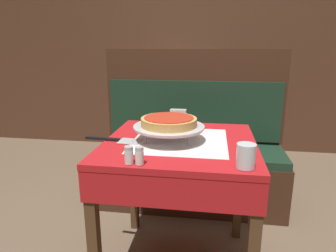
{
  "coord_description": "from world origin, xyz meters",
  "views": [
    {
      "loc": [
        0.16,
        -1.47,
        1.25
      ],
      "look_at": [
        -0.06,
        -0.05,
        0.86
      ],
      "focal_mm": 32.0,
      "sensor_mm": 36.0,
      "label": 1
    }
  ],
  "objects_px": {
    "pizza_pan_stand": "(169,128)",
    "napkin_holder": "(178,117)",
    "dining_table_front": "(180,160)",
    "booth_bench": "(191,160)",
    "pizza_server": "(115,140)",
    "water_glass_near": "(246,156)",
    "salt_shaker": "(129,155)",
    "dining_table_rear": "(178,102)",
    "pepper_shaker": "(139,156)",
    "condiment_caddy": "(175,88)",
    "deep_dish_pizza": "(169,121)"
  },
  "relations": [
    {
      "from": "booth_bench",
      "to": "dining_table_rear",
      "type": "bearing_deg",
      "value": 103.44
    },
    {
      "from": "booth_bench",
      "to": "condiment_caddy",
      "type": "xyz_separation_m",
      "value": [
        -0.24,
        0.88,
        0.47
      ]
    },
    {
      "from": "pizza_server",
      "to": "dining_table_rear",
      "type": "bearing_deg",
      "value": 86.09
    },
    {
      "from": "water_glass_near",
      "to": "dining_table_rear",
      "type": "bearing_deg",
      "value": 104.09
    },
    {
      "from": "pizza_server",
      "to": "condiment_caddy",
      "type": "bearing_deg",
      "value": 86.81
    },
    {
      "from": "dining_table_front",
      "to": "booth_bench",
      "type": "bearing_deg",
      "value": 89.47
    },
    {
      "from": "dining_table_front",
      "to": "condiment_caddy",
      "type": "relative_size",
      "value": 4.24
    },
    {
      "from": "pizza_pan_stand",
      "to": "napkin_holder",
      "type": "relative_size",
      "value": 3.63
    },
    {
      "from": "water_glass_near",
      "to": "napkin_holder",
      "type": "relative_size",
      "value": 0.99
    },
    {
      "from": "pepper_shaker",
      "to": "pizza_server",
      "type": "bearing_deg",
      "value": 124.54
    },
    {
      "from": "dining_table_rear",
      "to": "dining_table_front",
      "type": "bearing_deg",
      "value": -82.99
    },
    {
      "from": "pepper_shaker",
      "to": "booth_bench",
      "type": "bearing_deg",
      "value": 83.21
    },
    {
      "from": "dining_table_front",
      "to": "salt_shaker",
      "type": "height_order",
      "value": "salt_shaker"
    },
    {
      "from": "pizza_pan_stand",
      "to": "salt_shaker",
      "type": "bearing_deg",
      "value": -109.74
    },
    {
      "from": "pizza_server",
      "to": "water_glass_near",
      "type": "xyz_separation_m",
      "value": [
        0.63,
        -0.26,
        0.05
      ]
    },
    {
      "from": "dining_table_front",
      "to": "booth_bench",
      "type": "relative_size",
      "value": 0.54
    },
    {
      "from": "salt_shaker",
      "to": "condiment_caddy",
      "type": "distance_m",
      "value": 2.03
    },
    {
      "from": "pizza_pan_stand",
      "to": "deep_dish_pizza",
      "type": "relative_size",
      "value": 1.28
    },
    {
      "from": "deep_dish_pizza",
      "to": "napkin_holder",
      "type": "height_order",
      "value": "deep_dish_pizza"
    },
    {
      "from": "deep_dish_pizza",
      "to": "condiment_caddy",
      "type": "bearing_deg",
      "value": 95.97
    },
    {
      "from": "salt_shaker",
      "to": "pepper_shaker",
      "type": "xyz_separation_m",
      "value": [
        0.04,
        -0.0,
        0.0
      ]
    },
    {
      "from": "water_glass_near",
      "to": "dining_table_front",
      "type": "bearing_deg",
      "value": 133.13
    },
    {
      "from": "dining_table_rear",
      "to": "deep_dish_pizza",
      "type": "bearing_deg",
      "value": -84.89
    },
    {
      "from": "dining_table_front",
      "to": "booth_bench",
      "type": "distance_m",
      "value": 0.86
    },
    {
      "from": "dining_table_rear",
      "to": "pizza_pan_stand",
      "type": "relative_size",
      "value": 2.15
    },
    {
      "from": "salt_shaker",
      "to": "pizza_pan_stand",
      "type": "bearing_deg",
      "value": 70.26
    },
    {
      "from": "booth_bench",
      "to": "deep_dish_pizza",
      "type": "distance_m",
      "value": 0.97
    },
    {
      "from": "dining_table_front",
      "to": "deep_dish_pizza",
      "type": "height_order",
      "value": "deep_dish_pizza"
    },
    {
      "from": "pizza_pan_stand",
      "to": "napkin_holder",
      "type": "bearing_deg",
      "value": 88.99
    },
    {
      "from": "napkin_holder",
      "to": "pizza_server",
      "type": "bearing_deg",
      "value": -125.25
    },
    {
      "from": "salt_shaker",
      "to": "booth_bench",
      "type": "bearing_deg",
      "value": 81.0
    },
    {
      "from": "dining_table_front",
      "to": "booth_bench",
      "type": "height_order",
      "value": "booth_bench"
    },
    {
      "from": "pepper_shaker",
      "to": "napkin_holder",
      "type": "bearing_deg",
      "value": 83.39
    },
    {
      "from": "pizza_server",
      "to": "condiment_caddy",
      "type": "distance_m",
      "value": 1.74
    },
    {
      "from": "deep_dish_pizza",
      "to": "pizza_server",
      "type": "xyz_separation_m",
      "value": [
        -0.27,
        -0.04,
        -0.1
      ]
    },
    {
      "from": "pizza_server",
      "to": "pepper_shaker",
      "type": "xyz_separation_m",
      "value": [
        0.2,
        -0.29,
        0.03
      ]
    },
    {
      "from": "booth_bench",
      "to": "pepper_shaker",
      "type": "relative_size",
      "value": 19.2
    },
    {
      "from": "dining_table_rear",
      "to": "pepper_shaker",
      "type": "bearing_deg",
      "value": -87.75
    },
    {
      "from": "dining_table_front",
      "to": "dining_table_rear",
      "type": "height_order",
      "value": "dining_table_rear"
    },
    {
      "from": "dining_table_front",
      "to": "pizza_server",
      "type": "height_order",
      "value": "pizza_server"
    },
    {
      "from": "napkin_holder",
      "to": "salt_shaker",
      "type": "bearing_deg",
      "value": -100.26
    },
    {
      "from": "dining_table_front",
      "to": "salt_shaker",
      "type": "bearing_deg",
      "value": -116.59
    },
    {
      "from": "booth_bench",
      "to": "salt_shaker",
      "type": "distance_m",
      "value": 1.25
    },
    {
      "from": "dining_table_rear",
      "to": "deep_dish_pizza",
      "type": "distance_m",
      "value": 1.74
    },
    {
      "from": "pepper_shaker",
      "to": "condiment_caddy",
      "type": "xyz_separation_m",
      "value": [
        -0.1,
        2.03,
        0.01
      ]
    },
    {
      "from": "pizza_pan_stand",
      "to": "pizza_server",
      "type": "relative_size",
      "value": 1.2
    },
    {
      "from": "salt_shaker",
      "to": "condiment_caddy",
      "type": "xyz_separation_m",
      "value": [
        -0.06,
        2.03,
        0.01
      ]
    },
    {
      "from": "pepper_shaker",
      "to": "deep_dish_pizza",
      "type": "bearing_deg",
      "value": 77.44
    },
    {
      "from": "pepper_shaker",
      "to": "condiment_caddy",
      "type": "bearing_deg",
      "value": 92.94
    },
    {
      "from": "booth_bench",
      "to": "pepper_shaker",
      "type": "bearing_deg",
      "value": -96.79
    }
  ]
}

